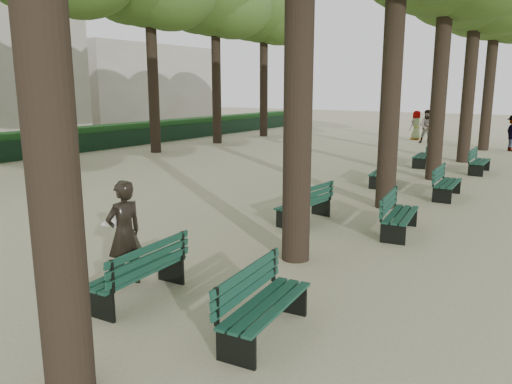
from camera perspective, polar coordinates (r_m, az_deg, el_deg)
The scene contains 17 objects.
ground at distance 8.30m, azimuth -15.34°, elevation -11.28°, with size 120.00×120.00×0.00m, color tan.
tree_far_5 at distance 33.52m, azimuth 0.92°, elevation 20.40°, with size 6.00×6.00×10.45m.
bench_left_0 at distance 7.99m, azimuth -13.30°, elevation -10.00°, with size 0.69×1.84×0.92m.
bench_left_1 at distance 12.13m, azimuth 5.52°, elevation -2.15°, with size 0.71×1.84×0.92m.
bench_left_2 at distance 17.08m, azimuth 14.21°, elevation 1.66°, with size 0.81×1.86×0.92m.
bench_left_3 at distance 21.67m, azimuth 18.50°, elevation 3.52°, with size 0.71×1.84×0.92m.
bench_right_0 at distance 6.70m, azimuth 1.13°, elevation -14.09°, with size 0.75×1.85×0.92m.
bench_right_1 at distance 11.51m, azimuth 16.12°, elevation -3.34°, with size 0.81×1.86×0.92m.
bench_right_2 at distance 15.69m, azimuth 21.01°, elevation 0.34°, with size 0.67×1.83×0.92m.
bench_right_3 at distance 20.68m, azimuth 24.17°, elevation 2.72°, with size 0.60×1.81×0.92m.
man_with_map at distance 8.38m, azimuth -14.82°, elevation -4.62°, with size 0.66×0.75×1.76m.
pedestrian_a at distance 30.51m, azimuth 19.03°, elevation 7.07°, with size 0.93×0.38×1.92m, color #262628.
pedestrian_e at distance 31.38m, azimuth 5.78°, elevation 7.41°, with size 1.42×0.31×1.53m, color #262628.
pedestrian_d at distance 32.52m, azimuth 17.84°, elevation 7.28°, with size 0.87×0.36×1.78m, color #262628.
fence at distance 26.39m, azimuth -19.13°, elevation 5.28°, with size 0.08×42.00×0.90m, color black.
hedge at distance 26.93m, azimuth -20.07°, elevation 5.66°, with size 1.20×42.00×1.20m, color #19481B.
building_far at distance 52.25m, azimuth -14.92°, elevation 11.87°, with size 12.00×16.00×7.00m, color #B7B2A3.
Camera 1 is at (5.84, -4.94, 3.21)m, focal length 35.00 mm.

